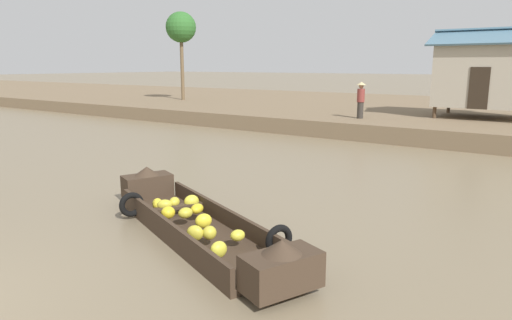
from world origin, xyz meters
name	(u,v)px	position (x,y,z in m)	size (l,w,h in m)	color
ground_plane	(281,174)	(0.00, 10.00, 0.00)	(300.00, 300.00, 0.00)	#7A6B51
riverbank_strip	(430,113)	(0.00, 26.75, 0.36)	(160.00, 20.00, 0.73)	#756047
banana_boat	(196,222)	(1.28, 4.86, 0.27)	(5.92, 3.35, 0.83)	#3D2D21
stilt_house_left	(486,73)	(3.42, 22.35, 2.76)	(4.71, 3.76, 4.05)	#4C3826
palm_tree_far	(181,28)	(-15.82, 22.70, 5.58)	(2.06, 2.06, 5.96)	brown
vendor_person	(361,98)	(-1.17, 18.86, 1.65)	(0.44, 0.44, 1.66)	#332D28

